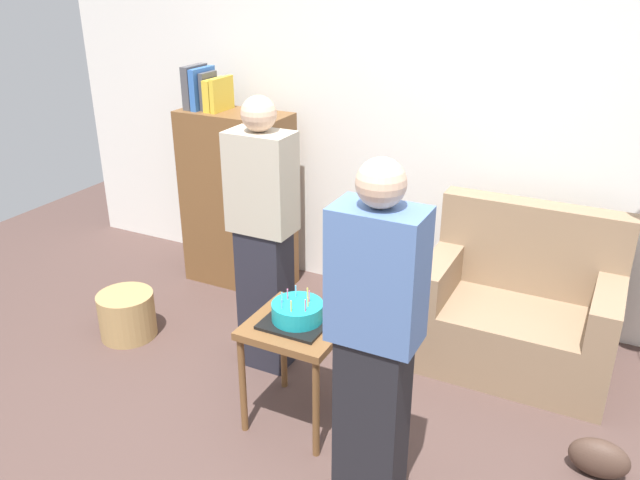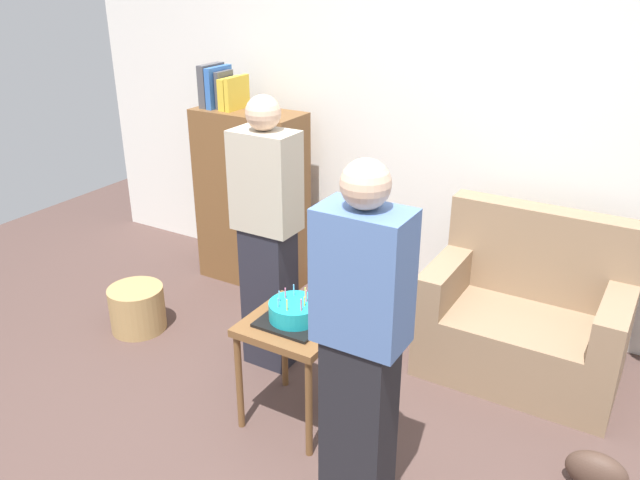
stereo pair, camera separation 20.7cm
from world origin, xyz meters
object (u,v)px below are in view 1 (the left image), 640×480
Objects in this scene: person_holding_cake at (374,348)px; wicker_basket at (127,315)px; person_blowing_candles at (263,238)px; birthday_cake at (298,313)px; side_table at (298,337)px; couch at (518,312)px; bookshelf at (237,197)px; handbag at (599,458)px.

wicker_basket is (-1.96, 0.61, -0.68)m from person_holding_cake.
person_blowing_candles is 1.00× the size of person_holding_cake.
wicker_basket is at bearing 170.61° from birthday_cake.
side_table is at bearing -36.56° from person_blowing_candles.
couch is at bearing 49.46° from side_table.
side_table is (1.17, -1.23, -0.17)m from bookshelf.
person_holding_cake is (0.98, -0.76, 0.00)m from person_blowing_candles.
person_blowing_candles is (-0.42, 0.38, 0.18)m from birthday_cake.
birthday_cake is at bearing -94.46° from side_table.
birthday_cake is 1.50m from wicker_basket.
wicker_basket is (-1.39, 0.23, -0.36)m from side_table.
handbag is at bearing 10.48° from birthday_cake.
birthday_cake is (-0.91, -1.07, 0.31)m from couch.
side_table is at bearing -46.42° from bookshelf.
bookshelf is at bearing 175.55° from couch.
handbag is (1.47, 0.27, -0.55)m from birthday_cake.
person_blowing_candles is (0.75, -0.86, 0.15)m from bookshelf.
wicker_basket is (-0.22, -1.00, -0.53)m from bookshelf.
wicker_basket is at bearing -16.92° from person_holding_cake.
bookshelf is 2.37m from person_holding_cake.
couch is 1.42m from side_table.
bookshelf reaches higher than birthday_cake.
couch reaches higher than wicker_basket.
person_blowing_candles reaches higher than handbag.
person_blowing_candles reaches higher than wicker_basket.
couch is at bearing 19.95° from wicker_basket.
birthday_cake is (1.17, -1.23, -0.03)m from bookshelf.
bookshelf is 5.70× the size of handbag.
bookshelf is at bearing 133.58° from side_table.
person_holding_cake is at bearing -17.37° from wicker_basket.
wicker_basket is (-2.31, -0.84, -0.19)m from couch.
wicker_basket is at bearing -160.05° from couch.
bookshelf is 0.98× the size of person_blowing_candles.
person_blowing_candles is (-1.33, -0.69, 0.49)m from couch.
wicker_basket is at bearing -166.34° from person_blowing_candles.
bookshelf is 2.67× the size of side_table.
couch is 3.06× the size of wicker_basket.
side_table is at bearing -130.54° from couch.
person_blowing_candles is at bearing -37.12° from person_holding_cake.
person_holding_cake reaches higher than birthday_cake.
birthday_cake is (-0.00, -0.00, 0.14)m from side_table.
person_holding_cake is 5.82× the size of handbag.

